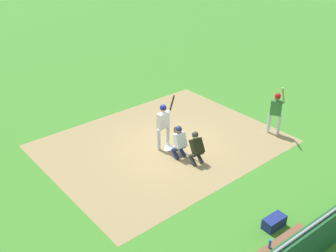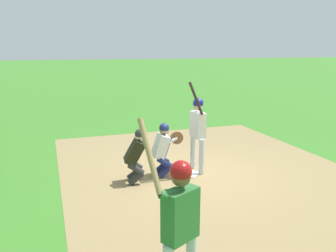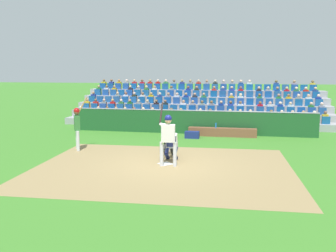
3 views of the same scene
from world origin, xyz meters
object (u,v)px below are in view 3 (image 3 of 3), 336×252
batter_at_plate (168,134)px  on_deck_batter (77,124)px  dugout_bench (222,132)px  catcher_crouching (171,141)px  home_plate_umpire (169,139)px  water_bottle_on_bench (216,125)px  home_plate_marker (165,164)px  equipment_duffel_bag (192,135)px

batter_at_plate → on_deck_batter: 4.68m
dugout_bench → on_deck_batter: 7.45m
catcher_crouching → on_deck_batter: (4.23, -0.99, 0.41)m
home_plate_umpire → water_bottle_on_bench: (-1.57, -4.66, -0.11)m
batter_at_plate → catcher_crouching: bearing=-86.5°
home_plate_marker → batter_at_plate: batter_at_plate is taller
on_deck_batter → water_bottle_on_bench: bearing=-141.9°
home_plate_marker → home_plate_umpire: (0.14, -1.33, 0.67)m
home_plate_marker → on_deck_batter: 4.59m
batter_at_plate → on_deck_batter: size_ratio=1.00×
home_plate_marker → catcher_crouching: bearing=-97.8°
home_plate_umpire → water_bottle_on_bench: 4.92m
dugout_bench → on_deck_batter: on_deck_batter is taller
catcher_crouching → equipment_duffel_bag: (-0.21, -4.64, -0.55)m
home_plate_umpire → batter_at_plate: bearing=100.1°
dugout_bench → on_deck_batter: bearing=37.0°
batter_at_plate → dugout_bench: batter_at_plate is taller
equipment_duffel_bag → batter_at_plate: bearing=88.8°
catcher_crouching → water_bottle_on_bench: 5.53m
home_plate_marker → home_plate_umpire: bearing=-84.0°
home_plate_marker → batter_at_plate: 1.17m
water_bottle_on_bench → home_plate_umpire: bearing=71.4°
home_plate_umpire → water_bottle_on_bench: home_plate_umpire is taller
home_plate_marker → catcher_crouching: catcher_crouching is taller
batter_at_plate → catcher_crouching: (0.05, -0.88, -0.43)m
water_bottle_on_bench → on_deck_batter: bearing=38.1°
equipment_duffel_bag → on_deck_batter: 5.83m
home_plate_umpire → home_plate_marker: bearing=96.0°
home_plate_umpire → equipment_duffel_bag: (-0.44, -3.94, -0.52)m
dugout_bench → water_bottle_on_bench: (0.33, 0.09, 0.36)m
home_plate_marker → equipment_duffel_bag: bearing=-93.2°
equipment_duffel_bag → water_bottle_on_bench: bearing=-147.3°
catcher_crouching → on_deck_batter: 4.37m
dugout_bench → home_plate_umpire: bearing=68.2°
batter_at_plate → water_bottle_on_bench: 6.40m
home_plate_marker → on_deck_batter: bearing=-21.5°
water_bottle_on_bench → equipment_duffel_bag: (1.13, 0.72, -0.40)m
catcher_crouching → water_bottle_on_bench: size_ratio=4.80×
water_bottle_on_bench → on_deck_batter: 7.10m
home_plate_marker → dugout_bench: 6.33m
dugout_bench → on_deck_batter: (5.90, 4.45, 0.91)m
catcher_crouching → home_plate_umpire: catcher_crouching is taller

